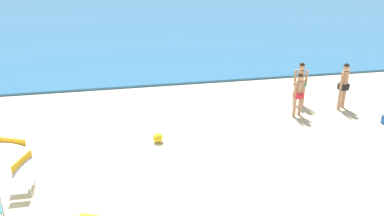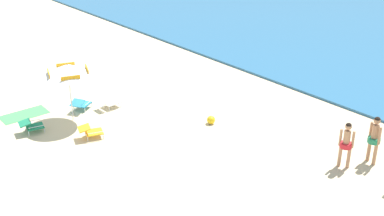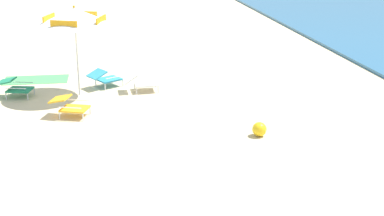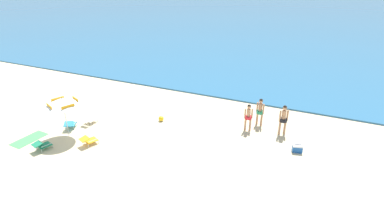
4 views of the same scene
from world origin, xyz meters
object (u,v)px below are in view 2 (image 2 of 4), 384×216
object	(u,v)px
person_standing_near_shore	(346,142)
beach_ball	(211,120)
beach_towel	(24,115)
lounge_chair_beside_umbrella	(91,131)
lounge_chair_facing_sea	(81,104)
beach_umbrella_striped_main	(68,70)
person_standing_beside	(375,137)
lounge_chair_under_umbrella	(108,102)
lounge_chair_spare_folded	(31,125)

from	to	relation	value
person_standing_near_shore	beach_ball	xyz separation A→B (m)	(-5.09, -1.06, -0.77)
beach_ball	beach_towel	bearing A→B (deg)	-137.87
lounge_chair_beside_umbrella	person_standing_near_shore	distance (m)	8.78
beach_ball	lounge_chair_facing_sea	bearing A→B (deg)	-145.08
beach_umbrella_striped_main	person_standing_beside	xyz separation A→B (m)	(9.30, 5.68, -1.09)
person_standing_beside	beach_ball	bearing A→B (deg)	-160.52
lounge_chair_facing_sea	person_standing_near_shore	size ratio (longest dim) A/B	0.64
lounge_chair_under_umbrella	beach_ball	bearing A→B (deg)	29.38
beach_umbrella_striped_main	person_standing_beside	world-z (taller)	beach_umbrella_striped_main
beach_ball	beach_towel	distance (m)	7.32
beach_umbrella_striped_main	beach_towel	distance (m)	2.91
lounge_chair_beside_umbrella	lounge_chair_spare_folded	xyz separation A→B (m)	(-1.81, -1.38, -0.00)
lounge_chair_under_umbrella	beach_towel	size ratio (longest dim) A/B	0.50
lounge_chair_under_umbrella	person_standing_near_shore	size ratio (longest dim) A/B	0.57
lounge_chair_spare_folded	person_standing_beside	world-z (taller)	person_standing_beside
lounge_chair_beside_umbrella	lounge_chair_spare_folded	size ratio (longest dim) A/B	1.02
lounge_chair_spare_folded	beach_ball	world-z (taller)	lounge_chair_spare_folded
lounge_chair_spare_folded	beach_ball	distance (m)	6.61
lounge_chair_under_umbrella	beach_ball	xyz separation A→B (m)	(3.73, 2.10, -0.11)
person_standing_near_shore	beach_ball	size ratio (longest dim) A/B	5.14
beach_umbrella_striped_main	lounge_chair_facing_sea	xyz separation A→B (m)	(-0.56, 0.70, -1.78)
lounge_chair_beside_umbrella	person_standing_beside	xyz separation A→B (m)	(7.63, 5.93, 0.69)
beach_umbrella_striped_main	lounge_chair_beside_umbrella	distance (m)	2.45
lounge_chair_spare_folded	beach_towel	distance (m)	1.62
lounge_chair_under_umbrella	person_standing_near_shore	world-z (taller)	person_standing_near_shore
person_standing_near_shore	lounge_chair_facing_sea	bearing A→B (deg)	-156.57
lounge_chair_beside_umbrella	person_standing_near_shore	bearing A→B (deg)	35.03
lounge_chair_facing_sea	lounge_chair_spare_folded	xyz separation A→B (m)	(0.42, -2.33, 0.00)
lounge_chair_under_umbrella	lounge_chair_facing_sea	distance (m)	1.08
beach_umbrella_striped_main	lounge_chair_facing_sea	bearing A→B (deg)	128.62
lounge_chair_beside_umbrella	person_standing_beside	bearing A→B (deg)	37.84
lounge_chair_beside_umbrella	person_standing_beside	size ratio (longest dim) A/B	0.59
lounge_chair_facing_sea	lounge_chair_spare_folded	world-z (taller)	lounge_chair_facing_sea
beach_towel	lounge_chair_spare_folded	bearing A→B (deg)	-15.61
person_standing_beside	beach_towel	xyz separation A→B (m)	(-10.98, -6.87, -0.96)
beach_umbrella_striped_main	person_standing_beside	distance (m)	10.95
lounge_chair_facing_sea	lounge_chair_spare_folded	bearing A→B (deg)	-79.80
beach_towel	person_standing_beside	bearing A→B (deg)	32.06
beach_umbrella_striped_main	beach_towel	size ratio (longest dim) A/B	1.52
lounge_chair_under_umbrella	lounge_chair_beside_umbrella	distance (m)	2.49
lounge_chair_under_umbrella	lounge_chair_facing_sea	xyz separation A→B (m)	(-0.58, -0.91, 0.01)
lounge_chair_beside_umbrella	person_standing_near_shore	world-z (taller)	person_standing_near_shore
beach_towel	lounge_chair_under_umbrella	bearing A→B (deg)	58.88
lounge_chair_under_umbrella	lounge_chair_beside_umbrella	world-z (taller)	lounge_chair_under_umbrella
lounge_chair_facing_sea	person_standing_near_shore	distance (m)	10.27
lounge_chair_facing_sea	beach_towel	size ratio (longest dim) A/B	0.56
person_standing_beside	beach_ball	size ratio (longest dim) A/B	5.40
lounge_chair_facing_sea	beach_towel	xyz separation A→B (m)	(-1.12, -1.90, -0.27)
person_standing_beside	beach_towel	world-z (taller)	person_standing_beside
person_standing_near_shore	beach_towel	bearing A→B (deg)	-150.41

